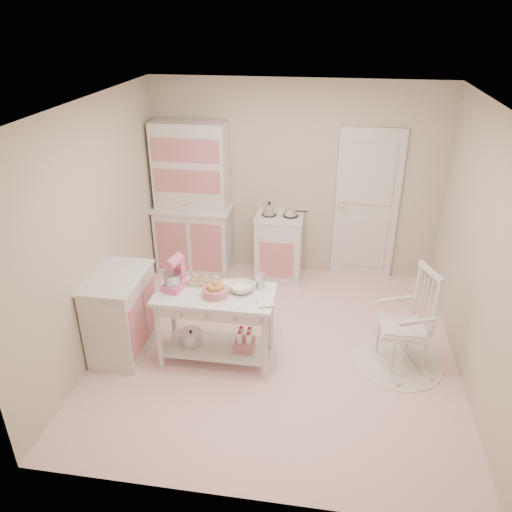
{
  "coord_description": "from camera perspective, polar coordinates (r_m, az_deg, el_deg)",
  "views": [
    {
      "loc": [
        0.46,
        -4.42,
        3.38
      ],
      "look_at": [
        -0.27,
        0.25,
        0.99
      ],
      "focal_mm": 35.0,
      "sensor_mm": 36.0,
      "label": 1
    }
  ],
  "objects": [
    {
      "name": "bread_basket",
      "position": [
        4.95,
        -4.66,
        -4.11
      ],
      "size": [
        0.25,
        0.25,
        0.09
      ],
      "primitive_type": "cylinder",
      "color": "#C9747D",
      "rests_on": "work_table"
    },
    {
      "name": "recipe_book",
      "position": [
        4.83,
        0.15,
        -5.31
      ],
      "size": [
        0.21,
        0.24,
        0.02
      ],
      "primitive_type": "imported",
      "rotation": [
        0.0,
        0.0,
        0.32
      ],
      "color": "silver",
      "rests_on": "work_table"
    },
    {
      "name": "room_shell",
      "position": [
        4.77,
        2.74,
        5.5
      ],
      "size": [
        3.84,
        3.84,
        2.62
      ],
      "color": "pink",
      "rests_on": "ground"
    },
    {
      "name": "hutch",
      "position": [
        6.77,
        -7.4,
        6.34
      ],
      "size": [
        1.06,
        0.5,
        2.08
      ],
      "primitive_type": "cube",
      "color": "silver",
      "rests_on": "ground"
    },
    {
      "name": "base_cabinet",
      "position": [
        5.48,
        -15.18,
        -6.43
      ],
      "size": [
        0.54,
        0.84,
        0.92
      ],
      "primitive_type": "cube",
      "color": "silver",
      "rests_on": "ground"
    },
    {
      "name": "lace_rug",
      "position": [
        5.58,
        15.9,
        -11.61
      ],
      "size": [
        0.92,
        0.92,
        0.01
      ],
      "primitive_type": "cylinder",
      "color": "white",
      "rests_on": "ground"
    },
    {
      "name": "work_table",
      "position": [
        5.23,
        -4.57,
        -8.0
      ],
      "size": [
        1.2,
        0.6,
        0.8
      ],
      "primitive_type": "cube",
      "color": "silver",
      "rests_on": "ground"
    },
    {
      "name": "door",
      "position": [
        6.74,
        12.53,
        5.64
      ],
      "size": [
        0.82,
        0.05,
        2.04
      ],
      "primitive_type": "cube",
      "color": "silver",
      "rests_on": "ground"
    },
    {
      "name": "stand_mixer",
      "position": [
        5.05,
        -9.4,
        -2.06
      ],
      "size": [
        0.26,
        0.32,
        0.34
      ],
      "primitive_type": "cube",
      "rotation": [
        0.0,
        0.0,
        -0.24
      ],
      "color": "#D85B89",
      "rests_on": "work_table"
    },
    {
      "name": "stove",
      "position": [
        6.73,
        2.65,
        1.06
      ],
      "size": [
        0.62,
        0.57,
        0.92
      ],
      "primitive_type": "cube",
      "color": "silver",
      "rests_on": "ground"
    },
    {
      "name": "cookie_tray",
      "position": [
        5.2,
        -5.9,
        -3.02
      ],
      "size": [
        0.34,
        0.24,
        0.02
      ],
      "primitive_type": "cube",
      "color": "silver",
      "rests_on": "work_table"
    },
    {
      "name": "rocking_chair",
      "position": [
        5.27,
        16.64,
        -6.94
      ],
      "size": [
        0.72,
        0.85,
        1.1
      ],
      "primitive_type": "cube",
      "rotation": [
        0.0,
        0.0,
        0.39
      ],
      "color": "silver",
      "rests_on": "ground"
    },
    {
      "name": "mixing_bowl",
      "position": [
        5.01,
        -1.65,
        -3.64
      ],
      "size": [
        0.25,
        0.25,
        0.08
      ],
      "primitive_type": "imported",
      "color": "silver",
      "rests_on": "work_table"
    },
    {
      "name": "metal_pitcher",
      "position": [
        5.03,
        0.53,
        -2.9
      ],
      "size": [
        0.1,
        0.1,
        0.17
      ],
      "primitive_type": "cylinder",
      "color": "silver",
      "rests_on": "work_table"
    }
  ]
}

